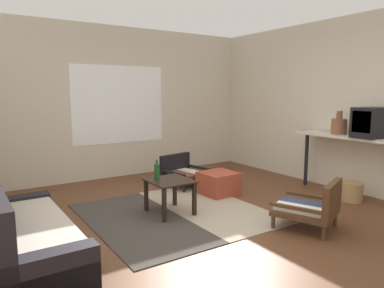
# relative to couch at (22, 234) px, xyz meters

# --- Properties ---
(ground_plane) EXTENTS (7.80, 7.80, 0.00)m
(ground_plane) POSITION_rel_couch_xyz_m (2.03, -0.41, -0.23)
(ground_plane) COLOR #56331E
(far_wall_with_window) EXTENTS (5.60, 0.13, 2.70)m
(far_wall_with_window) POSITION_rel_couch_xyz_m (2.03, 2.65, 1.12)
(far_wall_with_window) COLOR beige
(far_wall_with_window) RESTS_ON ground
(side_wall_right) EXTENTS (0.12, 6.60, 2.70)m
(side_wall_right) POSITION_rel_couch_xyz_m (4.69, -0.11, 1.12)
(side_wall_right) COLOR beige
(side_wall_right) RESTS_ON ground
(area_rug) EXTENTS (2.13, 2.18, 0.01)m
(area_rug) POSITION_rel_couch_xyz_m (1.81, 0.26, -0.22)
(area_rug) COLOR #38332D
(area_rug) RESTS_ON ground
(couch) EXTENTS (0.73, 1.88, 0.75)m
(couch) POSITION_rel_couch_xyz_m (0.00, 0.00, 0.00)
(couch) COLOR black
(couch) RESTS_ON ground
(coffee_table) EXTENTS (0.51, 0.56, 0.44)m
(coffee_table) POSITION_rel_couch_xyz_m (1.76, 0.30, 0.12)
(coffee_table) COLOR black
(coffee_table) RESTS_ON ground
(armchair_by_window) EXTENTS (0.72, 0.69, 0.51)m
(armchair_by_window) POSITION_rel_couch_xyz_m (2.62, 1.37, 0.01)
(armchair_by_window) COLOR black
(armchair_by_window) RESTS_ON ground
(armchair_striped_foreground) EXTENTS (0.79, 0.82, 0.57)m
(armchair_striped_foreground) POSITION_rel_couch_xyz_m (2.85, -1.03, 0.03)
(armchair_striped_foreground) COLOR #472D19
(armchair_striped_foreground) RESTS_ON ground
(ottoman_orange) EXTENTS (0.52, 0.52, 0.34)m
(ottoman_orange) POSITION_rel_couch_xyz_m (2.80, 0.64, -0.06)
(ottoman_orange) COLOR #993D28
(ottoman_orange) RESTS_ON ground
(console_shelf) EXTENTS (0.44, 1.87, 0.91)m
(console_shelf) POSITION_rel_couch_xyz_m (4.39, -0.58, 0.59)
(console_shelf) COLOR beige
(console_shelf) RESTS_ON ground
(crt_television) EXTENTS (0.50, 0.35, 0.42)m
(crt_television) POSITION_rel_couch_xyz_m (4.38, -0.77, 0.90)
(crt_television) COLOR black
(crt_television) RESTS_ON console_shelf
(clay_vase) EXTENTS (0.22, 0.22, 0.35)m
(clay_vase) POSITION_rel_couch_xyz_m (4.39, -0.27, 0.81)
(clay_vase) COLOR brown
(clay_vase) RESTS_ON console_shelf
(glass_bottle) EXTENTS (0.07, 0.07, 0.26)m
(glass_bottle) POSITION_rel_couch_xyz_m (1.63, 0.41, 0.32)
(glass_bottle) COLOR #194723
(glass_bottle) RESTS_ON coffee_table
(wicker_basket) EXTENTS (0.30, 0.30, 0.27)m
(wicker_basket) POSITION_rel_couch_xyz_m (4.20, -0.66, -0.10)
(wicker_basket) COLOR #9E7A4C
(wicker_basket) RESTS_ON ground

